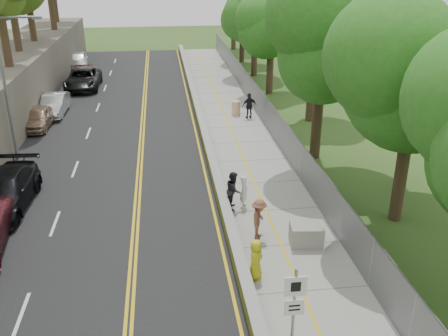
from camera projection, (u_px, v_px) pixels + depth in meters
ground at (239, 297)px, 17.14m from camera, size 140.00×140.00×0.00m
road at (113, 148)px, 30.17m from camera, size 11.20×66.00×0.04m
sidewalk at (242, 143)px, 31.09m from camera, size 4.20×66.00×0.05m
jersey_barrier at (206, 140)px, 30.72m from camera, size 0.42×66.00×0.60m
chainlink_fence at (276, 126)px, 30.95m from camera, size 0.04×66.00×2.00m
trees_fenceside at (320, 26)px, 28.85m from camera, size 7.00×66.00×14.00m
streetlight at (8, 79)px, 26.84m from camera, size 2.52×0.22×8.00m
signpost at (294, 305)px, 13.74m from camera, size 0.62×0.09×3.10m
construction_barrel at (236, 108)px, 36.14m from camera, size 0.62×0.62×1.02m
concrete_block at (306, 234)px, 20.06m from camera, size 1.38×1.10×0.86m
car_3 at (4, 192)px, 22.77m from camera, size 2.59×5.78×1.65m
car_4 at (38, 118)px, 33.40m from camera, size 1.96×4.28×1.42m
car_5 at (54, 104)px, 36.23m from camera, size 1.66×4.51×1.47m
car_6 at (83, 79)px, 43.18m from camera, size 2.75×5.94×1.65m
car_7 at (85, 77)px, 44.41m from camera, size 2.40×4.90×1.37m
car_8 at (78, 60)px, 50.80m from camera, size 2.40×4.98×1.64m
painter_0 at (256, 259)px, 17.82m from camera, size 0.50×0.76×1.55m
painter_1 at (244, 191)px, 22.85m from camera, size 0.51×0.66×1.58m
painter_2 at (234, 190)px, 22.76m from camera, size 0.84×0.99×1.78m
painter_3 at (259, 219)px, 20.32m from camera, size 1.01×1.28×1.73m
person_far at (249, 106)px, 35.27m from camera, size 1.13×0.64×1.82m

